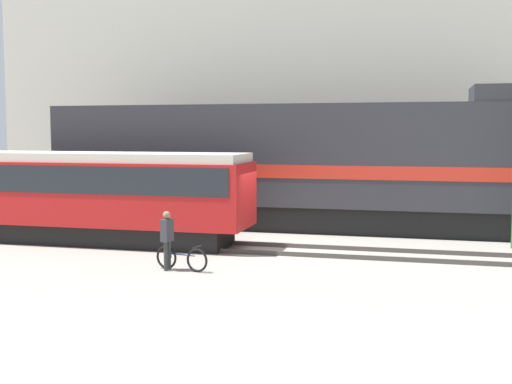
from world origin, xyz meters
TOP-DOWN VIEW (x-y plane):
  - ground_plane at (0.00, 0.00)m, footprint 120.00×120.00m
  - track_near at (0.00, -0.51)m, footprint 60.00×1.50m
  - track_far at (0.00, 4.40)m, footprint 60.00×1.51m
  - building_backdrop at (0.00, 12.05)m, footprint 32.19×6.00m
  - freight_locomotive at (0.15, 4.40)m, footprint 19.34×3.04m
  - streetcar at (-6.34, -0.51)m, footprint 11.75×2.54m
  - bicycle at (-1.41, -3.96)m, footprint 1.63×0.51m
  - person at (-1.80, -4.03)m, footprint 0.29×0.40m

SIDE VIEW (x-z plane):
  - ground_plane at x=0.00m, z-range 0.00..0.00m
  - track_near at x=0.00m, z-range 0.00..0.14m
  - track_far at x=0.00m, z-range 0.00..0.14m
  - bicycle at x=-1.41m, z-range -0.03..0.69m
  - person at x=-1.80m, z-range 0.17..1.83m
  - streetcar at x=-6.34m, z-range 0.22..3.34m
  - freight_locomotive at x=0.15m, z-range -0.18..5.28m
  - building_backdrop at x=0.00m, z-range 0.00..13.80m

